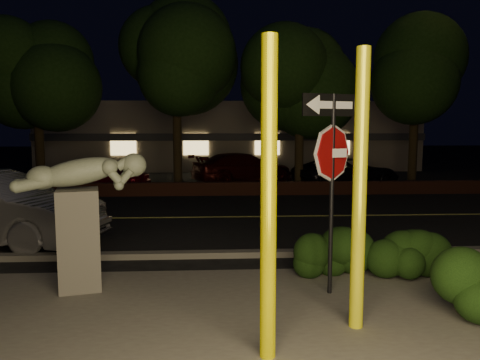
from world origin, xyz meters
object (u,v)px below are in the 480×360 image
parked_car_darkred (243,168)px  parked_car_dark (347,172)px  yellow_pole_left (269,202)px  sculpture (80,207)px  yellow_pole_right (360,192)px  signpost (333,154)px  parked_car_red (103,174)px

parked_car_darkred → parked_car_dark: 4.66m
yellow_pole_left → parked_car_darkred: size_ratio=0.75×
sculpture → yellow_pole_left: bearing=-55.8°
sculpture → yellow_pole_right: bearing=-37.2°
signpost → parked_car_dark: (3.87, 12.63, -1.56)m
parked_car_dark → sculpture: bearing=129.8°
signpost → parked_car_dark: size_ratio=0.67×
sculpture → parked_car_dark: sculpture is taller
parked_car_darkred → yellow_pole_right: bearing=158.2°
yellow_pole_left → parked_car_red: bearing=109.8°
parked_car_red → parked_car_dark: bearing=-72.0°
yellow_pole_left → sculpture: (-2.71, 2.40, -0.45)m
signpost → parked_car_red: size_ratio=0.80×
yellow_pole_left → parked_car_darkred: 16.36m
yellow_pole_right → sculpture: (-3.94, 1.68, -0.45)m
signpost → sculpture: signpost is taller
sculpture → parked_car_red: sculpture is taller
yellow_pole_left → signpost: 2.33m
signpost → parked_car_red: signpost is taller
signpost → sculpture: bearing=154.4°
parked_car_red → parked_car_darkred: (5.88, 2.04, 0.03)m
yellow_pole_right → sculpture: yellow_pole_right is taller
yellow_pole_right → parked_car_red: bearing=115.3°
yellow_pole_right → parked_car_dark: size_ratio=0.78×
signpost → yellow_pole_left: bearing=-140.5°
yellow_pole_left → sculpture: 3.65m
yellow_pole_left → sculpture: size_ratio=1.64×
parked_car_red → parked_car_dark: 10.22m
yellow_pole_left → parked_car_dark: (5.07, 14.58, -1.15)m
sculpture → signpost: bearing=-20.8°
yellow_pole_right → parked_car_red: (-6.38, 13.53, -1.13)m
sculpture → parked_car_dark: size_ratio=0.48×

